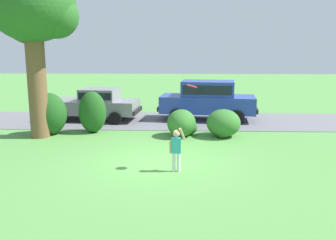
% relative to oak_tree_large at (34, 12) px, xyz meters
% --- Properties ---
extents(ground_plane, '(80.00, 80.00, 0.00)m').
position_rel_oak_tree_large_xyz_m(ground_plane, '(4.82, -3.22, -4.78)').
color(ground_plane, '#518E42').
extents(driveway_strip, '(28.00, 4.40, 0.02)m').
position_rel_oak_tree_large_xyz_m(driveway_strip, '(4.82, 3.30, -4.77)').
color(driveway_strip, slate).
rests_on(driveway_strip, ground).
extents(oak_tree_large, '(3.35, 3.42, 6.42)m').
position_rel_oak_tree_large_xyz_m(oak_tree_large, '(0.00, 0.00, 0.00)').
color(oak_tree_large, brown).
rests_on(oak_tree_large, ground).
extents(shrub_near_tree, '(1.43, 1.22, 1.70)m').
position_rel_oak_tree_large_xyz_m(shrub_near_tree, '(0.21, 0.30, -3.93)').
color(shrub_near_tree, '#1E511C').
rests_on(shrub_near_tree, ground).
extents(shrub_centre_left, '(1.14, 0.94, 1.72)m').
position_rel_oak_tree_large_xyz_m(shrub_centre_left, '(1.89, 0.70, -3.92)').
color(shrub_centre_left, '#1E511C').
rests_on(shrub_centre_left, ground).
extents(shrub_centre, '(1.22, 1.35, 1.08)m').
position_rel_oak_tree_large_xyz_m(shrub_centre, '(5.62, 0.21, -4.27)').
color(shrub_centre, '#33702B').
rests_on(shrub_centre, ground).
extents(shrub_centre_right, '(1.34, 1.43, 1.09)m').
position_rel_oak_tree_large_xyz_m(shrub_centre_right, '(7.24, 0.17, -4.26)').
color(shrub_centre_right, '#33702B').
rests_on(shrub_centre_right, ground).
extents(parked_sedan, '(4.54, 2.39, 1.56)m').
position_rel_oak_tree_large_xyz_m(parked_sedan, '(1.43, 3.30, -3.93)').
color(parked_sedan, gray).
rests_on(parked_sedan, ground).
extents(parked_suv, '(4.87, 2.47, 1.92)m').
position_rel_oak_tree_large_xyz_m(parked_suv, '(6.83, 3.55, -3.70)').
color(parked_suv, '#28429E').
rests_on(parked_suv, ground).
extents(child_thrower, '(0.46, 0.26, 1.29)m').
position_rel_oak_tree_large_xyz_m(child_thrower, '(5.44, -4.08, -4.06)').
color(child_thrower, white).
rests_on(child_thrower, ground).
extents(frisbee, '(0.29, 0.28, 0.14)m').
position_rel_oak_tree_large_xyz_m(frisbee, '(5.87, -3.81, -2.37)').
color(frisbee, red).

